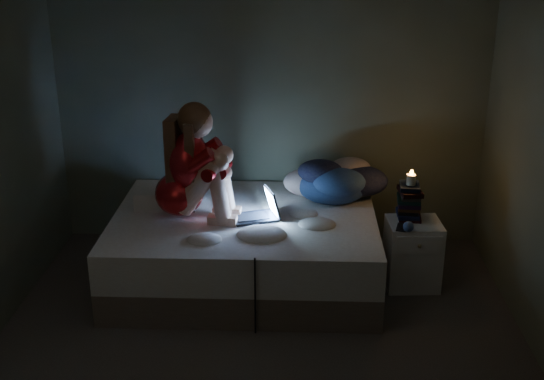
# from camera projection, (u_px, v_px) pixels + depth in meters

# --- Properties ---
(floor) EXTENTS (3.60, 3.80, 0.02)m
(floor) POSITION_uv_depth(u_px,v_px,m) (258.00, 362.00, 4.49)
(floor) COLOR #393534
(floor) RESTS_ON ground
(wall_back) EXTENTS (3.60, 0.02, 2.60)m
(wall_back) POSITION_uv_depth(u_px,v_px,m) (270.00, 95.00, 5.80)
(wall_back) COLOR #474D3F
(wall_back) RESTS_ON ground
(wall_front) EXTENTS (3.60, 0.02, 2.60)m
(wall_front) POSITION_uv_depth(u_px,v_px,m) (220.00, 370.00, 2.24)
(wall_front) COLOR #474D3F
(wall_front) RESTS_ON ground
(bed) EXTENTS (2.00, 1.50, 0.55)m
(bed) POSITION_uv_depth(u_px,v_px,m) (245.00, 248.00, 5.42)
(bed) COLOR beige
(bed) RESTS_ON ground
(pillow) EXTENTS (0.48, 0.34, 0.14)m
(pillow) POSITION_uv_depth(u_px,v_px,m) (168.00, 196.00, 5.50)
(pillow) COLOR white
(pillow) RESTS_ON bed
(woman) EXTENTS (0.59, 0.42, 0.90)m
(woman) POSITION_uv_depth(u_px,v_px,m) (178.00, 161.00, 5.13)
(woman) COLOR maroon
(woman) RESTS_ON bed
(laptop) EXTENTS (0.40, 0.34, 0.24)m
(laptop) POSITION_uv_depth(u_px,v_px,m) (254.00, 204.00, 5.21)
(laptop) COLOR black
(laptop) RESTS_ON bed
(clothes_pile) EXTENTS (0.61, 0.49, 0.36)m
(clothes_pile) POSITION_uv_depth(u_px,v_px,m) (332.00, 179.00, 5.56)
(clothes_pile) COLOR navy
(clothes_pile) RESTS_ON bed
(nightstand) EXTENTS (0.42, 0.38, 0.53)m
(nightstand) POSITION_uv_depth(u_px,v_px,m) (412.00, 254.00, 5.34)
(nightstand) COLOR silver
(nightstand) RESTS_ON ground
(book_stack) EXTENTS (0.19, 0.25, 0.26)m
(book_stack) POSITION_uv_depth(u_px,v_px,m) (409.00, 202.00, 5.28)
(book_stack) COLOR black
(book_stack) RESTS_ON nightstand
(candle) EXTENTS (0.07, 0.07, 0.08)m
(candle) POSITION_uv_depth(u_px,v_px,m) (411.00, 181.00, 5.21)
(candle) COLOR beige
(candle) RESTS_ON book_stack
(phone) EXTENTS (0.11, 0.15, 0.01)m
(phone) POSITION_uv_depth(u_px,v_px,m) (400.00, 227.00, 5.15)
(phone) COLOR black
(phone) RESTS_ON nightstand
(blue_orb) EXTENTS (0.08, 0.08, 0.08)m
(blue_orb) POSITION_uv_depth(u_px,v_px,m) (407.00, 226.00, 5.08)
(blue_orb) COLOR #334F8F
(blue_orb) RESTS_ON nightstand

